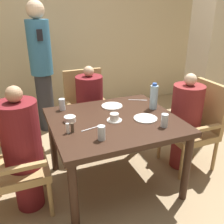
# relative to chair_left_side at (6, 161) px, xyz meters

# --- Properties ---
(ground_plane) EXTENTS (16.00, 16.00, 0.00)m
(ground_plane) POSITION_rel_chair_left_side_xyz_m (0.97, 0.00, -0.51)
(ground_plane) COLOR #9E8460
(wall_back) EXTENTS (8.00, 0.06, 2.80)m
(wall_back) POSITION_rel_chair_left_side_xyz_m (0.97, 2.19, 0.89)
(wall_back) COLOR #C6B289
(wall_back) RESTS_ON ground_plane
(pillar_stone) EXTENTS (0.45, 0.45, 2.70)m
(pillar_stone) POSITION_rel_chair_left_side_xyz_m (2.79, 0.86, 0.84)
(pillar_stone) COLOR beige
(pillar_stone) RESTS_ON ground_plane
(dining_table) EXTENTS (1.16, 1.04, 0.72)m
(dining_table) POSITION_rel_chair_left_side_xyz_m (0.97, 0.00, 0.13)
(dining_table) COLOR #331E14
(dining_table) RESTS_ON ground_plane
(chair_left_side) EXTENTS (0.50, 0.49, 0.96)m
(chair_left_side) POSITION_rel_chair_left_side_xyz_m (0.00, 0.00, 0.00)
(chair_left_side) COLOR #A88451
(chair_left_side) RESTS_ON ground_plane
(diner_in_left_chair) EXTENTS (0.32, 0.32, 1.14)m
(diner_in_left_chair) POSITION_rel_chair_left_side_xyz_m (0.15, 0.00, 0.08)
(diner_in_left_chair) COLOR maroon
(diner_in_left_chair) RESTS_ON ground_plane
(chair_far_side) EXTENTS (0.49, 0.50, 0.96)m
(chair_far_side) POSITION_rel_chair_left_side_xyz_m (0.97, 0.91, 0.00)
(chair_far_side) COLOR #A88451
(chair_far_side) RESTS_ON ground_plane
(diner_in_far_chair) EXTENTS (0.32, 0.32, 1.06)m
(diner_in_far_chair) POSITION_rel_chair_left_side_xyz_m (0.97, 0.76, 0.04)
(diner_in_far_chair) COLOR maroon
(diner_in_far_chair) RESTS_ON ground_plane
(chair_right_side) EXTENTS (0.50, 0.49, 0.96)m
(chair_right_side) POSITION_rel_chair_left_side_xyz_m (1.94, 0.00, 0.00)
(chair_right_side) COLOR #A88451
(chair_right_side) RESTS_ON ground_plane
(diner_in_right_chair) EXTENTS (0.32, 0.32, 1.08)m
(diner_in_right_chair) POSITION_rel_chair_left_side_xyz_m (1.80, 0.00, 0.05)
(diner_in_right_chair) COLOR maroon
(diner_in_right_chair) RESTS_ON ground_plane
(standing_host) EXTENTS (0.30, 0.34, 1.76)m
(standing_host) POSITION_rel_chair_left_side_xyz_m (0.54, 1.52, 0.44)
(standing_host) COLOR #2D2D33
(standing_host) RESTS_ON ground_plane
(plate_main_left) EXTENTS (0.22, 0.22, 0.01)m
(plate_main_left) POSITION_rel_chair_left_side_xyz_m (1.24, -0.11, 0.22)
(plate_main_left) COLOR white
(plate_main_left) RESTS_ON dining_table
(plate_main_right) EXTENTS (0.22, 0.22, 0.01)m
(plate_main_right) POSITION_rel_chair_left_side_xyz_m (1.07, 0.29, 0.22)
(plate_main_right) COLOR white
(plate_main_right) RESTS_ON dining_table
(teacup_with_saucer) EXTENTS (0.14, 0.14, 0.07)m
(teacup_with_saucer) POSITION_rel_chair_left_side_xyz_m (0.96, -0.03, 0.25)
(teacup_with_saucer) COLOR white
(teacup_with_saucer) RESTS_ON dining_table
(bowl_small) EXTENTS (0.11, 0.11, 0.05)m
(bowl_small) POSITION_rel_chair_left_side_xyz_m (0.58, 0.10, 0.24)
(bowl_small) COLOR white
(bowl_small) RESTS_ON dining_table
(water_bottle) EXTENTS (0.08, 0.08, 0.27)m
(water_bottle) POSITION_rel_chair_left_side_xyz_m (1.44, 0.09, 0.34)
(water_bottle) COLOR #A3C6DB
(water_bottle) RESTS_ON dining_table
(glass_tall_near) EXTENTS (0.06, 0.06, 0.12)m
(glass_tall_near) POSITION_rel_chair_left_side_xyz_m (0.73, -0.32, 0.28)
(glass_tall_near) COLOR silver
(glass_tall_near) RESTS_ON dining_table
(glass_tall_mid) EXTENTS (0.06, 0.06, 0.12)m
(glass_tall_mid) POSITION_rel_chair_left_side_xyz_m (0.57, 0.40, 0.28)
(glass_tall_mid) COLOR silver
(glass_tall_mid) RESTS_ON dining_table
(glass_tall_far) EXTENTS (0.06, 0.06, 0.12)m
(glass_tall_far) POSITION_rel_chair_left_side_xyz_m (1.31, -0.31, 0.28)
(glass_tall_far) COLOR silver
(glass_tall_far) RESTS_ON dining_table
(salt_shaker) EXTENTS (0.03, 0.03, 0.09)m
(salt_shaker) POSITION_rel_chair_left_side_xyz_m (0.51, -0.11, 0.26)
(salt_shaker) COLOR white
(salt_shaker) RESTS_ON dining_table
(pepper_shaker) EXTENTS (0.03, 0.03, 0.08)m
(pepper_shaker) POSITION_rel_chair_left_side_xyz_m (0.55, -0.11, 0.26)
(pepper_shaker) COLOR #4C3D2D
(pepper_shaker) RESTS_ON dining_table
(fork_beside_plate) EXTENTS (0.19, 0.06, 0.00)m
(fork_beside_plate) POSITION_rel_chair_left_side_xyz_m (0.74, -0.10, 0.22)
(fork_beside_plate) COLOR silver
(fork_beside_plate) RESTS_ON dining_table
(knife_beside_plate) EXTENTS (0.19, 0.11, 0.00)m
(knife_beside_plate) POSITION_rel_chair_left_side_xyz_m (1.41, 0.36, 0.22)
(knife_beside_plate) COLOR silver
(knife_beside_plate) RESTS_ON dining_table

